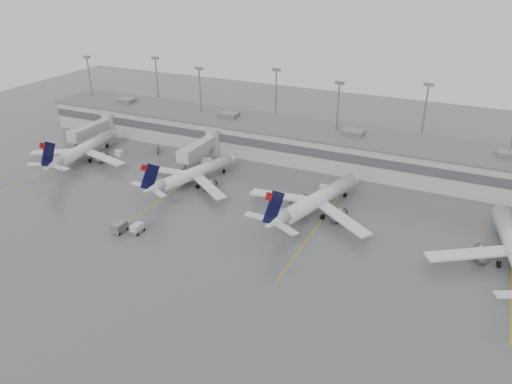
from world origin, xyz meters
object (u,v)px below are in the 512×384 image
at_px(jet_mid_right, 316,200).
at_px(jet_far_left, 83,150).
at_px(baggage_tug, 137,229).
at_px(jet_mid_left, 193,174).

bearing_deg(jet_mid_right, jet_far_left, -165.68).
relative_size(jet_far_left, jet_mid_right, 0.96).
bearing_deg(baggage_tug, jet_far_left, 146.28).
xyz_separation_m(jet_mid_right, baggage_tug, (-28.66, -21.55, -2.59)).
bearing_deg(jet_far_left, jet_mid_right, -9.73).
height_order(jet_mid_left, jet_mid_right, jet_mid_right).
bearing_deg(baggage_tug, jet_mid_left, 94.92).
distance_m(jet_far_left, jet_mid_left, 33.78).
relative_size(jet_far_left, baggage_tug, 10.66).
bearing_deg(jet_mid_right, baggage_tug, -126.30).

